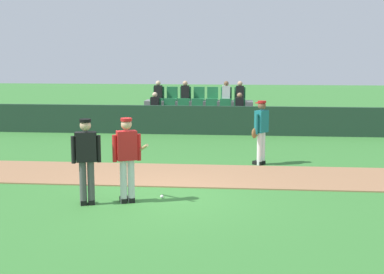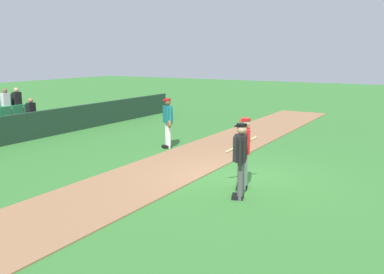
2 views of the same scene
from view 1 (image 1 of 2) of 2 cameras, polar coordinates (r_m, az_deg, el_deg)
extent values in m
plane|color=#387A33|center=(11.94, -3.76, -6.26)|extent=(80.00, 80.00, 0.00)
cube|color=#9E704C|center=(14.05, -2.31, -3.87)|extent=(28.00, 2.54, 0.03)
cube|color=#1E3828|center=(20.75, 0.27, 1.73)|extent=(20.00, 0.16, 1.07)
cube|color=slate|center=(22.23, 0.61, 1.20)|extent=(4.45, 2.10, 0.30)
cube|color=slate|center=(21.77, 0.52, 1.97)|extent=(4.35, 0.85, 0.40)
cube|color=#237542|center=(21.85, -3.82, 2.63)|extent=(0.44, 0.40, 0.08)
cube|color=#237542|center=(22.04, -3.74, 3.34)|extent=(0.44, 0.08, 0.50)
cube|color=black|center=(21.86, -3.81, 3.43)|extent=(0.32, 0.22, 0.52)
sphere|color=beige|center=(21.83, -3.82, 4.34)|extent=(0.20, 0.20, 0.20)
cube|color=#237542|center=(21.76, -2.39, 2.62)|extent=(0.44, 0.40, 0.08)
cube|color=#237542|center=(21.95, -2.32, 3.33)|extent=(0.44, 0.08, 0.50)
cube|color=#237542|center=(21.70, -0.95, 2.61)|extent=(0.44, 0.40, 0.08)
cube|color=#237542|center=(21.89, -0.89, 3.32)|extent=(0.44, 0.08, 0.50)
cube|color=#237542|center=(21.64, 0.50, 2.59)|extent=(0.44, 0.40, 0.08)
cube|color=#237542|center=(21.83, 0.55, 3.31)|extent=(0.44, 0.08, 0.50)
cube|color=#237542|center=(21.60, 1.95, 2.58)|extent=(0.44, 0.40, 0.08)
cube|color=#237542|center=(21.79, 1.99, 3.29)|extent=(0.44, 0.08, 0.50)
cube|color=#237542|center=(21.57, 3.41, 2.56)|extent=(0.44, 0.40, 0.08)
cube|color=#237542|center=(21.77, 3.44, 3.28)|extent=(0.44, 0.08, 0.50)
cube|color=#237542|center=(21.56, 4.87, 2.54)|extent=(0.44, 0.40, 0.08)
cube|color=#237542|center=(21.75, 4.89, 3.26)|extent=(0.44, 0.08, 0.50)
cube|color=black|center=(21.58, 4.88, 3.35)|extent=(0.32, 0.22, 0.52)
sphere|color=#9E7051|center=(21.55, 4.90, 4.27)|extent=(0.20, 0.20, 0.20)
cube|color=slate|center=(22.57, 0.71, 3.24)|extent=(4.35, 0.85, 0.40)
cube|color=#237542|center=(22.64, -3.49, 3.87)|extent=(0.44, 0.40, 0.08)
cube|color=#237542|center=(22.84, -3.41, 4.55)|extent=(0.44, 0.08, 0.50)
cube|color=black|center=(22.67, -3.47, 4.64)|extent=(0.32, 0.22, 0.52)
sphere|color=beige|center=(22.64, -3.48, 5.52)|extent=(0.20, 0.20, 0.20)
cube|color=#237542|center=(22.56, -2.10, 3.87)|extent=(0.44, 0.40, 0.08)
cube|color=#237542|center=(22.76, -2.03, 4.54)|extent=(0.44, 0.08, 0.50)
cube|color=#237542|center=(22.50, -0.71, 3.86)|extent=(0.44, 0.40, 0.08)
cube|color=#237542|center=(22.69, -0.65, 4.53)|extent=(0.44, 0.08, 0.50)
cube|color=black|center=(22.52, -0.70, 4.63)|extent=(0.32, 0.22, 0.52)
sphere|color=tan|center=(22.50, -0.70, 5.52)|extent=(0.20, 0.20, 0.20)
cube|color=#237542|center=(22.44, 0.69, 3.85)|extent=(0.44, 0.40, 0.08)
cube|color=#237542|center=(22.64, 0.73, 4.52)|extent=(0.44, 0.08, 0.50)
cube|color=#237542|center=(22.40, 2.09, 3.83)|extent=(0.44, 0.40, 0.08)
cube|color=#237542|center=(22.60, 2.13, 4.51)|extent=(0.44, 0.08, 0.50)
cube|color=#237542|center=(22.38, 3.50, 3.82)|extent=(0.44, 0.40, 0.08)
cube|color=#237542|center=(22.58, 3.53, 4.50)|extent=(0.44, 0.08, 0.50)
cube|color=silver|center=(22.40, 3.51, 4.59)|extent=(0.32, 0.22, 0.52)
sphere|color=brown|center=(22.38, 3.52, 5.48)|extent=(0.20, 0.20, 0.20)
cube|color=#237542|center=(22.37, 4.91, 3.80)|extent=(0.44, 0.40, 0.08)
cube|color=#237542|center=(22.57, 4.93, 4.48)|extent=(0.44, 0.08, 0.50)
cube|color=black|center=(22.39, 4.92, 4.57)|extent=(0.32, 0.22, 0.52)
sphere|color=tan|center=(22.37, 4.94, 5.47)|extent=(0.20, 0.20, 0.20)
cylinder|color=silver|center=(11.52, -7.02, -4.56)|extent=(0.14, 0.14, 0.90)
cylinder|color=silver|center=(11.55, -6.24, -4.51)|extent=(0.14, 0.14, 0.90)
cube|color=black|center=(11.67, -7.04, -6.40)|extent=(0.21, 0.29, 0.10)
cube|color=black|center=(11.70, -6.27, -6.35)|extent=(0.21, 0.29, 0.10)
cube|color=red|center=(11.38, -6.70, -0.86)|extent=(0.45, 0.36, 0.60)
cylinder|color=red|center=(11.35, -7.93, -1.17)|extent=(0.09, 0.09, 0.55)
cylinder|color=red|center=(11.44, -5.46, -1.04)|extent=(0.09, 0.09, 0.55)
sphere|color=tan|center=(11.32, -6.74, 1.29)|extent=(0.22, 0.22, 0.22)
cylinder|color=#B21919|center=(11.31, -6.75, 1.79)|extent=(0.23, 0.23, 0.06)
cube|color=#B21919|center=(11.41, -6.84, 1.70)|extent=(0.21, 0.18, 0.02)
cylinder|color=tan|center=(11.56, -5.56, -1.45)|extent=(0.56, 0.64, 0.41)
cylinder|color=#4C4C4C|center=(11.49, -11.09, -4.69)|extent=(0.14, 0.14, 0.90)
cylinder|color=#4C4C4C|center=(11.50, -10.29, -4.66)|extent=(0.14, 0.14, 0.90)
cube|color=black|center=(11.65, -11.04, -6.54)|extent=(0.20, 0.28, 0.10)
cube|color=black|center=(11.66, -10.25, -6.50)|extent=(0.20, 0.28, 0.10)
cube|color=black|center=(11.35, -10.80, -0.99)|extent=(0.45, 0.34, 0.60)
cylinder|color=black|center=(11.35, -12.05, -1.28)|extent=(0.09, 0.09, 0.55)
cylinder|color=black|center=(11.37, -9.53, -1.19)|extent=(0.09, 0.09, 0.55)
sphere|color=tan|center=(11.28, -10.86, 1.16)|extent=(0.22, 0.22, 0.22)
cylinder|color=black|center=(11.27, -10.87, 1.67)|extent=(0.23, 0.23, 0.06)
cube|color=black|center=(11.37, -10.89, 1.58)|extent=(0.21, 0.17, 0.02)
cube|color=black|center=(11.47, -10.82, -0.88)|extent=(0.44, 0.22, 0.56)
cylinder|color=white|center=(15.31, 6.92, -1.21)|extent=(0.14, 0.14, 0.90)
cylinder|color=white|center=(15.44, 7.23, -1.13)|extent=(0.14, 0.14, 0.90)
cube|color=black|center=(15.42, 6.70, -2.65)|extent=(0.28, 0.24, 0.10)
cube|color=black|center=(15.55, 7.02, -2.56)|extent=(0.28, 0.24, 0.10)
cube|color=#197075|center=(15.26, 7.13, 1.60)|extent=(0.40, 0.45, 0.60)
cylinder|color=#197075|center=(15.06, 6.62, 1.32)|extent=(0.09, 0.09, 0.55)
cylinder|color=#197075|center=(15.48, 7.62, 1.51)|extent=(0.09, 0.09, 0.55)
sphere|color=brown|center=(15.22, 7.16, 3.21)|extent=(0.22, 0.22, 0.22)
cylinder|color=#B21919|center=(15.21, 7.17, 3.58)|extent=(0.23, 0.23, 0.06)
cube|color=#B21919|center=(15.26, 6.84, 3.49)|extent=(0.20, 0.22, 0.02)
ellipsoid|color=brown|center=(15.11, 6.40, 0.39)|extent=(0.21, 0.23, 0.28)
sphere|color=white|center=(11.91, -3.10, -6.11)|extent=(0.07, 0.07, 0.07)
camera|label=2|loc=(13.60, -53.83, 5.95)|focal=39.18mm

